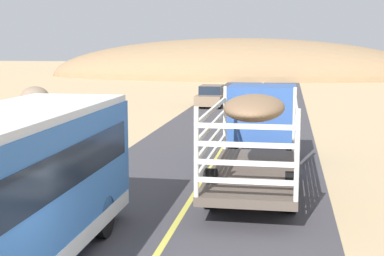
% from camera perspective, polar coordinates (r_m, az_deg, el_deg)
% --- Properties ---
extents(livestock_truck, '(2.53, 9.70, 3.02)m').
position_cam_1_polar(livestock_truck, '(19.69, 6.82, 0.56)').
color(livestock_truck, '#3359A5').
rests_on(livestock_truck, road_surface).
extents(car_far, '(1.80, 4.40, 1.46)m').
position_cam_1_polar(car_far, '(40.46, 1.95, 3.21)').
color(car_far, '#8C7259').
rests_on(car_far, road_surface).
extents(boulder_near_shoulder, '(1.97, 1.95, 1.45)m').
position_cam_1_polar(boulder_near_shoulder, '(41.47, -15.58, 3.07)').
color(boulder_near_shoulder, '#84705B').
rests_on(boulder_near_shoulder, ground).
extents(distant_hill, '(50.20, 20.06, 10.10)m').
position_cam_1_polar(distant_hill, '(74.23, 4.52, 5.15)').
color(distant_hill, '#957553').
rests_on(distant_hill, ground).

